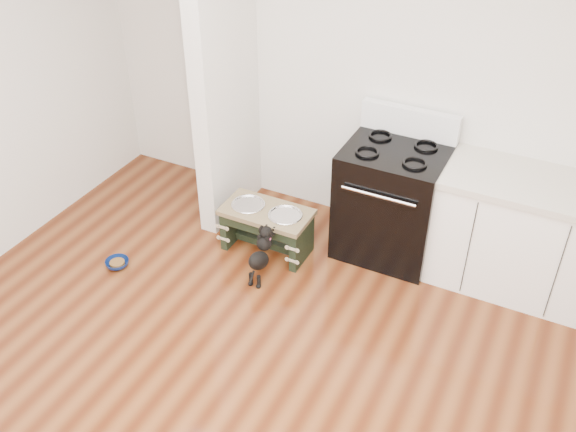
# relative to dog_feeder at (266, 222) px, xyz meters

# --- Properties ---
(room_shell) EXTENTS (5.00, 5.00, 5.00)m
(room_shell) POSITION_rel_dog_feeder_xyz_m (0.61, -1.70, 1.34)
(room_shell) COLOR silver
(room_shell) RESTS_ON ground
(partition_wall) EXTENTS (0.15, 0.80, 2.70)m
(partition_wall) POSITION_rel_dog_feeder_xyz_m (-0.56, 0.40, 1.07)
(partition_wall) COLOR silver
(partition_wall) RESTS_ON ground
(oven_range) EXTENTS (0.76, 0.69, 1.14)m
(oven_range) POSITION_rel_dog_feeder_xyz_m (0.86, 0.46, 0.20)
(oven_range) COLOR black
(oven_range) RESTS_ON ground
(cabinet_run) EXTENTS (1.24, 0.64, 0.91)m
(cabinet_run) POSITION_rel_dog_feeder_xyz_m (1.84, 0.48, 0.18)
(cabinet_run) COLOR white
(cabinet_run) RESTS_ON ground
(dog_feeder) EXTENTS (0.71, 0.38, 0.40)m
(dog_feeder) POSITION_rel_dog_feeder_xyz_m (0.00, 0.00, 0.00)
(dog_feeder) COLOR black
(dog_feeder) RESTS_ON ground
(puppy) EXTENTS (0.12, 0.36, 0.43)m
(puppy) POSITION_rel_dog_feeder_xyz_m (0.13, -0.33, -0.04)
(puppy) COLOR black
(puppy) RESTS_ON ground
(floor_bowl) EXTENTS (0.23, 0.23, 0.06)m
(floor_bowl) POSITION_rel_dog_feeder_xyz_m (-0.96, -0.72, -0.25)
(floor_bowl) COLOR #0B1C50
(floor_bowl) RESTS_ON ground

